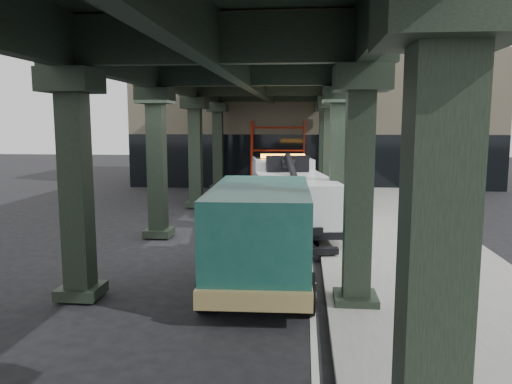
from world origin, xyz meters
The scene contains 8 objects.
ground centered at (0.00, 0.00, 0.00)m, with size 90.00×90.00×0.00m, color black.
sidewalk centered at (4.50, 2.00, 0.07)m, with size 5.00×40.00×0.15m, color gray.
lane_stripe centered at (1.70, 2.00, 0.01)m, with size 0.12×38.00×0.01m, color silver.
viaduct centered at (-0.40, 2.00, 5.46)m, with size 7.40×32.00×6.40m.
building centered at (2.00, 20.00, 4.00)m, with size 22.00×10.00×8.00m, color #C6B793.
scaffolding centered at (0.00, 14.64, 2.11)m, with size 3.08×0.88×4.00m.
tow_truck centered at (0.92, 4.34, 1.34)m, with size 3.54×8.62×2.75m.
towed_van centered at (0.49, -2.58, 1.30)m, with size 2.56×6.05×2.43m.
Camera 1 is at (1.47, -14.23, 3.88)m, focal length 35.00 mm.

